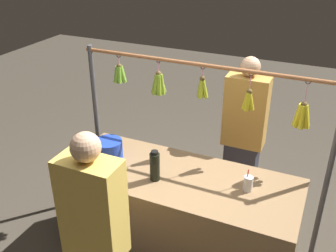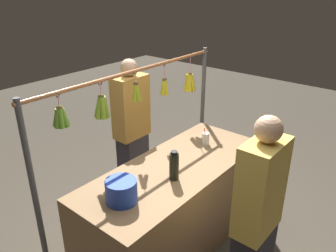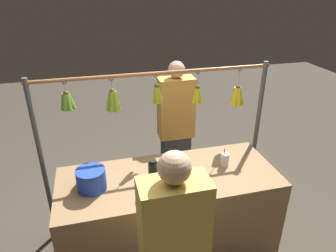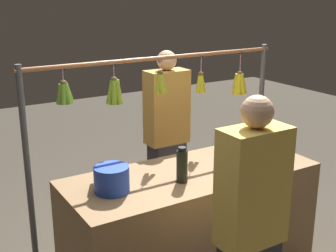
% 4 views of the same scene
% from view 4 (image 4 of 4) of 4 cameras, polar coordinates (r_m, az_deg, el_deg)
% --- Properties ---
extents(market_counter, '(1.89, 0.76, 0.83)m').
position_cam_4_polar(market_counter, '(3.55, 2.87, -11.95)').
color(market_counter, olive).
rests_on(market_counter, ground).
extents(display_rack, '(2.20, 0.14, 1.65)m').
position_cam_4_polar(display_rack, '(3.61, -0.97, 1.87)').
color(display_rack, '#4C4C51').
rests_on(display_rack, ground).
extents(water_bottle, '(0.08, 0.08, 0.25)m').
position_cam_4_polar(water_bottle, '(3.15, 1.76, -4.96)').
color(water_bottle, black).
rests_on(water_bottle, market_counter).
extents(blue_bucket, '(0.23, 0.23, 0.18)m').
position_cam_4_polar(blue_bucket, '(3.04, -7.05, -6.62)').
color(blue_bucket, blue).
rests_on(blue_bucket, market_counter).
extents(drink_cup, '(0.07, 0.07, 0.17)m').
position_cam_4_polar(drink_cup, '(3.69, 9.47, -2.94)').
color(drink_cup, silver).
rests_on(drink_cup, market_counter).
extents(vendor_person, '(0.38, 0.21, 1.61)m').
position_cam_4_polar(vendor_person, '(4.19, -0.16, -1.66)').
color(vendor_person, '#2D2D38').
rests_on(vendor_person, ground).
extents(customer_person, '(0.38, 0.21, 1.60)m').
position_cam_4_polar(customer_person, '(2.66, 10.19, -13.47)').
color(customer_person, '#2D2D38').
rests_on(customer_person, ground).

